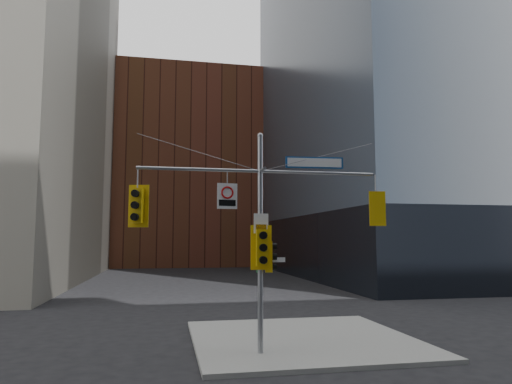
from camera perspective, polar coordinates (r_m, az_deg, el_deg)
name	(u,v)px	position (r m, az deg, el deg)	size (l,w,h in m)	color
ground	(275,376)	(13.55, 2.42, -22.01)	(160.00, 160.00, 0.00)	black
sidewalk_corner	(302,339)	(17.79, 5.81, -17.83)	(8.00, 8.00, 0.15)	gray
podium_ne	(456,246)	(54.39, 23.76, -6.20)	(36.40, 36.40, 6.00)	black
brick_midrise	(187,173)	(71.46, -8.65, 2.41)	(26.00, 20.00, 28.00)	brown
signal_assembly	(260,219)	(14.97, 0.55, -3.39)	(8.00, 0.80, 7.30)	gray
traffic_light_west_arm	(137,206)	(14.72, -14.66, -1.66)	(0.63, 0.59, 1.35)	gold
traffic_light_east_arm	(376,209)	(16.33, 14.77, -2.05)	(0.57, 0.49, 1.19)	gold
traffic_light_pole_side	(270,257)	(15.04, 1.76, -8.09)	(0.42, 0.36, 1.00)	gold
traffic_light_pole_front	(262,248)	(14.70, 0.77, -6.95)	(0.69, 0.55, 1.44)	gold
street_sign_blade	(314,163)	(15.67, 7.32, 3.66)	(2.00, 0.20, 0.39)	navy
regulatory_sign_arm	(227,195)	(14.82, -3.61, -0.40)	(0.67, 0.13, 0.84)	silver
regulatory_sign_pole	(261,224)	(14.85, 0.64, -4.01)	(0.49, 0.08, 0.64)	silver
street_blade_ew	(274,260)	(15.08, 2.24, -8.47)	(0.78, 0.10, 0.16)	silver
street_blade_ns	(258,271)	(15.44, 0.20, -9.81)	(0.10, 0.74, 0.15)	#145926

